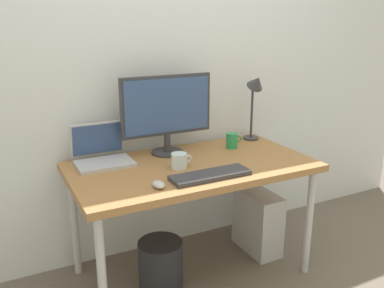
# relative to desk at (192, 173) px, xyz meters

# --- Properties ---
(ground_plane) EXTENTS (6.00, 6.00, 0.00)m
(ground_plane) POSITION_rel_desk_xyz_m (0.00, 0.00, -0.66)
(ground_plane) COLOR #665B51
(back_wall) EXTENTS (4.40, 0.04, 2.60)m
(back_wall) POSITION_rel_desk_xyz_m (0.00, 0.44, 0.64)
(back_wall) COLOR silver
(back_wall) RESTS_ON ground_plane
(desk) EXTENTS (1.40, 0.75, 0.72)m
(desk) POSITION_rel_desk_xyz_m (0.00, 0.00, 0.00)
(desk) COLOR olive
(desk) RESTS_ON ground_plane
(monitor) EXTENTS (0.58, 0.20, 0.49)m
(monitor) POSITION_rel_desk_xyz_m (-0.05, 0.24, 0.34)
(monitor) COLOR #333338
(monitor) RESTS_ON desk
(laptop) EXTENTS (0.32, 0.27, 0.23)m
(laptop) POSITION_rel_desk_xyz_m (-0.46, 0.26, 0.12)
(laptop) COLOR #B2B2B7
(laptop) RESTS_ON desk
(desk_lamp) EXTENTS (0.11, 0.16, 0.47)m
(desk_lamp) POSITION_rel_desk_xyz_m (0.60, 0.24, 0.39)
(desk_lamp) COLOR #333338
(desk_lamp) RESTS_ON desk
(keyboard) EXTENTS (0.44, 0.14, 0.02)m
(keyboard) POSITION_rel_desk_xyz_m (-0.01, -0.24, 0.07)
(keyboard) COLOR #333338
(keyboard) RESTS_ON desk
(mouse) EXTENTS (0.06, 0.09, 0.03)m
(mouse) POSITION_rel_desk_xyz_m (-0.31, -0.24, 0.08)
(mouse) COLOR #B2B2B7
(mouse) RESTS_ON desk
(coffee_mug) EXTENTS (0.11, 0.07, 0.10)m
(coffee_mug) POSITION_rel_desk_xyz_m (0.37, 0.16, 0.11)
(coffee_mug) COLOR #268C4C
(coffee_mug) RESTS_ON desk
(glass_cup) EXTENTS (0.12, 0.09, 0.09)m
(glass_cup) POSITION_rel_desk_xyz_m (-0.10, -0.03, 0.10)
(glass_cup) COLOR silver
(glass_cup) RESTS_ON desk
(computer_tower) EXTENTS (0.18, 0.36, 0.42)m
(computer_tower) POSITION_rel_desk_xyz_m (0.52, 0.04, -0.45)
(computer_tower) COLOR #B2B2B7
(computer_tower) RESTS_ON ground_plane
(wastebasket) EXTENTS (0.26, 0.26, 0.30)m
(wastebasket) POSITION_rel_desk_xyz_m (-0.24, -0.06, -0.51)
(wastebasket) COLOR #232328
(wastebasket) RESTS_ON ground_plane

